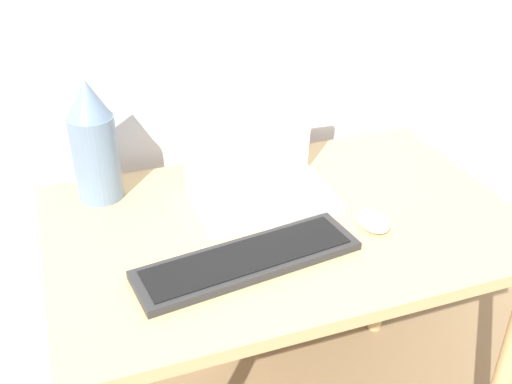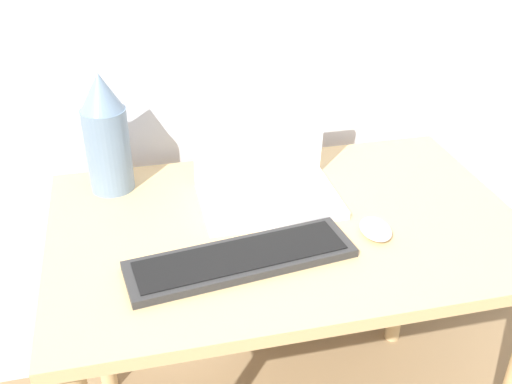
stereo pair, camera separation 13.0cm
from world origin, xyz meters
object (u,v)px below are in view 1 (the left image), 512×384
(laptop, at_px, (258,175))
(mouse, at_px, (373,221))
(keyboard, at_px, (248,260))
(vase, at_px, (94,142))

(laptop, distance_m, mouse, 0.30)
(laptop, relative_size, keyboard, 0.67)
(vase, bearing_deg, mouse, -31.50)
(keyboard, bearing_deg, mouse, 6.01)
(keyboard, relative_size, mouse, 5.23)
(mouse, xyz_separation_m, vase, (-0.56, 0.35, 0.13))
(mouse, distance_m, vase, 0.67)
(laptop, distance_m, keyboard, 0.28)
(laptop, bearing_deg, keyboard, -114.23)
(laptop, bearing_deg, mouse, -48.44)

